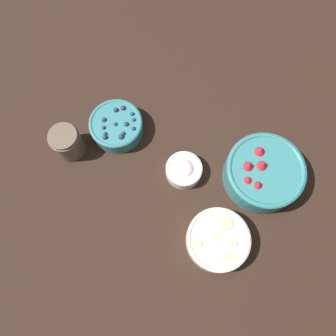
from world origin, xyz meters
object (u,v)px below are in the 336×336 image
at_px(bowl_strawberries, 263,172).
at_px(bowl_bananas, 218,240).
at_px(bowl_cream, 184,170).
at_px(bowl_blueberries, 116,126).
at_px(jar_chocolate, 67,143).

bearing_deg(bowl_strawberries, bowl_bananas, 28.42).
bearing_deg(bowl_cream, bowl_strawberries, 150.76).
relative_size(bowl_strawberries, bowl_blueberries, 1.38).
bearing_deg(bowl_bananas, bowl_strawberries, -151.58).
height_order(bowl_blueberries, bowl_bananas, bowl_blueberries).
height_order(bowl_bananas, bowl_cream, bowl_bananas).
bearing_deg(jar_chocolate, bowl_bananas, 121.54).
height_order(bowl_strawberries, bowl_bananas, bowl_strawberries).
bearing_deg(jar_chocolate, bowl_cream, 141.73).
xyz_separation_m(bowl_blueberries, jar_chocolate, (0.14, -0.00, 0.01)).
relative_size(bowl_blueberries, jar_chocolate, 1.65).
bearing_deg(bowl_cream, bowl_bananas, 88.19).
bearing_deg(bowl_blueberries, bowl_cream, 120.26).
xyz_separation_m(bowl_strawberries, bowl_bananas, (0.19, 0.10, -0.01)).
bearing_deg(bowl_bananas, bowl_cream, -91.81).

